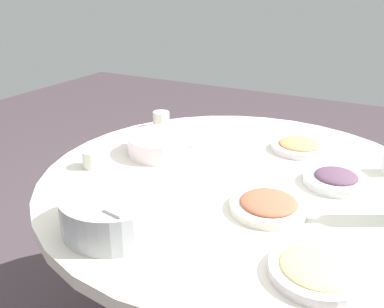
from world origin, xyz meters
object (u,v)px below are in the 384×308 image
at_px(soup_bowl, 162,145).
at_px(tea_cup_far, 161,120).
at_px(dish_shrimp, 299,146).
at_px(dish_eggplant, 336,179).
at_px(round_dining_table, 237,198).
at_px(dish_tofu_braise, 269,205).
at_px(rice_bowl, 115,209).
at_px(dish_noodles, 317,269).
at_px(tea_cup_side, 93,159).

distance_m(soup_bowl, tea_cup_far, 0.29).
relative_size(dish_shrimp, dish_eggplant, 1.03).
height_order(soup_bowl, dish_eggplant, soup_bowl).
bearing_deg(round_dining_table, dish_tofu_braise, 133.29).
bearing_deg(dish_tofu_braise, rice_bowl, 39.63).
distance_m(soup_bowl, dish_shrimp, 0.52).
bearing_deg(round_dining_table, dish_shrimp, -110.81).
bearing_deg(dish_shrimp, dish_noodles, 107.63).
relative_size(soup_bowl, dish_shrimp, 1.35).
distance_m(dish_shrimp, dish_tofu_braise, 0.48).
relative_size(dish_noodles, tea_cup_far, 2.94).
bearing_deg(rice_bowl, dish_eggplant, -131.26).
xyz_separation_m(round_dining_table, dish_tofu_braise, (-0.16, 0.17, 0.10)).
bearing_deg(tea_cup_far, round_dining_table, 149.01).
distance_m(rice_bowl, tea_cup_side, 0.40).
bearing_deg(tea_cup_side, soup_bowl, -123.17).
height_order(dish_shrimp, dish_tofu_braise, same).
bearing_deg(dish_noodles, round_dining_table, -48.57).
relative_size(round_dining_table, dish_noodles, 6.23).
xyz_separation_m(dish_shrimp, tea_cup_far, (0.60, 0.02, 0.02)).
height_order(dish_shrimp, tea_cup_far, tea_cup_far).
bearing_deg(dish_shrimp, rice_bowl, 69.29).
bearing_deg(round_dining_table, rice_bowl, 69.36).
height_order(rice_bowl, tea_cup_far, rice_bowl).
relative_size(dish_shrimp, dish_tofu_braise, 0.96).
bearing_deg(dish_noodles, dish_shrimp, -72.37).
xyz_separation_m(soup_bowl, dish_tofu_braise, (-0.48, 0.21, -0.01)).
bearing_deg(tea_cup_side, tea_cup_far, -88.06).
relative_size(dish_tofu_braise, dish_eggplant, 1.08).
bearing_deg(dish_eggplant, dish_noodles, 95.62).
height_order(rice_bowl, soup_bowl, rice_bowl).
relative_size(soup_bowl, dish_eggplant, 1.39).
xyz_separation_m(dish_shrimp, dish_eggplant, (-0.18, 0.23, 0.00)).
relative_size(soup_bowl, tea_cup_far, 3.95).
xyz_separation_m(dish_noodles, tea_cup_far, (0.82, -0.68, 0.02)).
height_order(dish_tofu_braise, dish_noodles, dish_tofu_braise).
relative_size(round_dining_table, rice_bowl, 4.71).
xyz_separation_m(dish_eggplant, dish_noodles, (-0.05, 0.47, -0.00)).
height_order(dish_eggplant, tea_cup_side, tea_cup_side).
relative_size(dish_shrimp, tea_cup_far, 2.93).
xyz_separation_m(dish_tofu_braise, dish_noodles, (-0.18, 0.22, -0.00)).
bearing_deg(dish_shrimp, tea_cup_side, 39.67).
height_order(dish_tofu_braise, dish_eggplant, dish_eggplant).
relative_size(round_dining_table, tea_cup_far, 18.34).
relative_size(dish_tofu_braise, tea_cup_far, 3.05).
relative_size(soup_bowl, tea_cup_side, 3.98).
xyz_separation_m(dish_shrimp, dish_noodles, (-0.22, 0.70, -0.00)).
height_order(soup_bowl, tea_cup_far, same).
relative_size(rice_bowl, dish_eggplant, 1.37).
bearing_deg(soup_bowl, dish_tofu_braise, 156.04).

